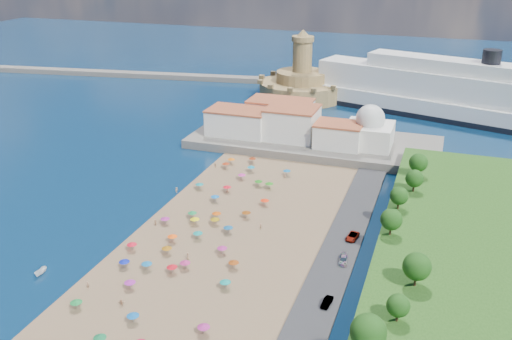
% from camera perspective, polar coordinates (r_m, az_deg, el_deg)
% --- Properties ---
extents(ground, '(700.00, 700.00, 0.00)m').
position_cam_1_polar(ground, '(149.79, -4.59, -6.04)').
color(ground, '#071938').
rests_on(ground, ground).
extents(terrace, '(90.00, 36.00, 3.00)m').
position_cam_1_polar(terrace, '(210.25, 5.82, 2.78)').
color(terrace, '#59544C').
rests_on(terrace, ground).
extents(jetty, '(18.00, 70.00, 2.40)m').
position_cam_1_polar(jetty, '(247.92, 2.76, 5.78)').
color(jetty, '#59544C').
rests_on(jetty, ground).
extents(breakwater, '(199.03, 34.77, 2.60)m').
position_cam_1_polar(breakwater, '(326.56, -11.84, 9.32)').
color(breakwater, '#59544C').
rests_on(breakwater, ground).
extents(waterfront_buildings, '(57.00, 29.00, 11.00)m').
position_cam_1_polar(waterfront_buildings, '(212.00, 2.49, 4.85)').
color(waterfront_buildings, silver).
rests_on(waterfront_buildings, terrace).
extents(domed_building, '(16.00, 16.00, 15.00)m').
position_cam_1_polar(domed_building, '(202.73, 11.28, 3.96)').
color(domed_building, silver).
rests_on(domed_building, terrace).
extents(fortress, '(40.00, 40.00, 32.40)m').
position_cam_1_polar(fortress, '(274.53, 4.58, 8.51)').
color(fortress, '#A18550').
rests_on(fortress, ground).
extents(cruise_ship, '(138.53, 57.92, 30.19)m').
position_cam_1_polar(cruise_ship, '(256.96, 17.99, 7.10)').
color(cruise_ship, black).
rests_on(cruise_ship, ground).
extents(beach_parasols, '(31.84, 117.07, 2.20)m').
position_cam_1_polar(beach_parasols, '(142.20, -6.49, -6.76)').
color(beach_parasols, gray).
rests_on(beach_parasols, beach).
extents(beachgoers, '(32.00, 99.96, 1.84)m').
position_cam_1_polar(beachgoers, '(152.45, -6.99, -5.14)').
color(beachgoers, tan).
rests_on(beachgoers, beach).
extents(parked_cars, '(3.12, 34.42, 1.44)m').
position_cam_1_polar(parked_cars, '(136.61, 8.85, -8.54)').
color(parked_cars, gray).
rests_on(parked_cars, promenade).
extents(hillside_trees, '(12.66, 106.56, 7.76)m').
position_cam_1_polar(hillside_trees, '(128.25, 14.19, -6.69)').
color(hillside_trees, '#382314').
rests_on(hillside_trees, hillside).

